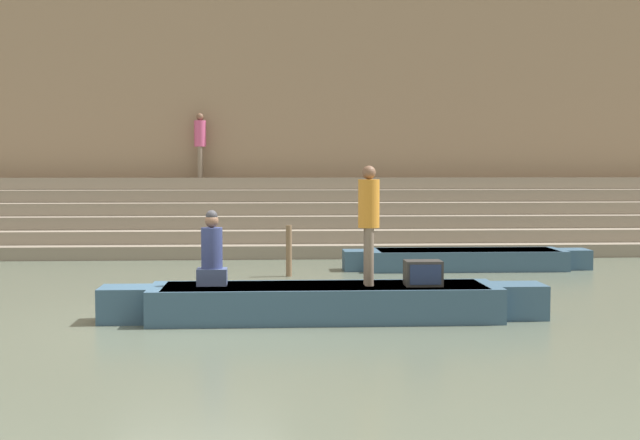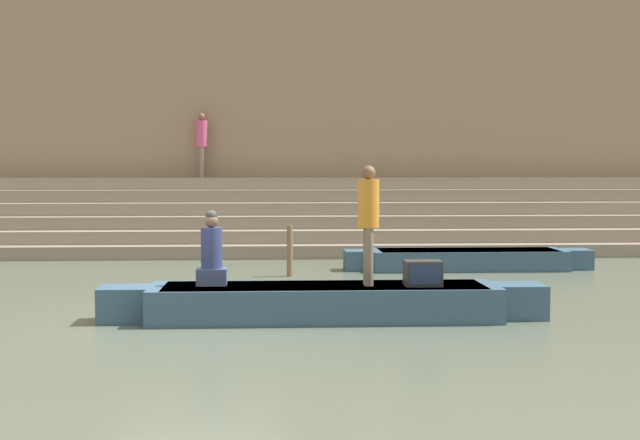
{
  "view_description": "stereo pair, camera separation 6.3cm",
  "coord_description": "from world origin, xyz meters",
  "px_view_note": "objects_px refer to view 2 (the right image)",
  "views": [
    {
      "loc": [
        1.08,
        -13.17,
        2.28
      ],
      "look_at": [
        1.9,
        1.15,
        1.42
      ],
      "focal_mm": 50.0,
      "sensor_mm": 36.0,
      "label": 1
    },
    {
      "loc": [
        1.14,
        -13.17,
        2.28
      ],
      "look_at": [
        1.9,
        1.15,
        1.42
      ],
      "focal_mm": 50.0,
      "sensor_mm": 36.0,
      "label": 2
    }
  ],
  "objects_px": {
    "person_on_steps": "(202,140)",
    "rowboat_main": "(324,301)",
    "mooring_post": "(290,251)",
    "person_standing": "(368,216)",
    "moored_boat_shore": "(468,259)",
    "tv_set": "(423,273)",
    "person_rowing": "(212,254)"
  },
  "relations": [
    {
      "from": "person_on_steps",
      "to": "rowboat_main",
      "type": "bearing_deg",
      "value": -59.59
    },
    {
      "from": "rowboat_main",
      "to": "mooring_post",
      "type": "xyz_separation_m",
      "value": [
        -0.41,
        5.26,
        0.26
      ]
    },
    {
      "from": "mooring_post",
      "to": "person_on_steps",
      "type": "xyz_separation_m",
      "value": [
        -2.31,
        6.62,
        2.47
      ]
    },
    {
      "from": "person_standing",
      "to": "rowboat_main",
      "type": "bearing_deg",
      "value": -170.67
    },
    {
      "from": "rowboat_main",
      "to": "person_on_steps",
      "type": "xyz_separation_m",
      "value": [
        -2.72,
        11.88,
        2.73
      ]
    },
    {
      "from": "person_standing",
      "to": "moored_boat_shore",
      "type": "bearing_deg",
      "value": 77.1
    },
    {
      "from": "rowboat_main",
      "to": "tv_set",
      "type": "bearing_deg",
      "value": -5.6
    },
    {
      "from": "rowboat_main",
      "to": "mooring_post",
      "type": "height_order",
      "value": "mooring_post"
    },
    {
      "from": "person_standing",
      "to": "mooring_post",
      "type": "height_order",
      "value": "person_standing"
    },
    {
      "from": "moored_boat_shore",
      "to": "person_rowing",
      "type": "bearing_deg",
      "value": -130.92
    },
    {
      "from": "person_standing",
      "to": "moored_boat_shore",
      "type": "xyz_separation_m",
      "value": [
        2.89,
        6.3,
        -1.32
      ]
    },
    {
      "from": "rowboat_main",
      "to": "person_rowing",
      "type": "xyz_separation_m",
      "value": [
        -1.67,
        0.11,
        0.7
      ]
    },
    {
      "from": "person_rowing",
      "to": "tv_set",
      "type": "relative_size",
      "value": 2.06
    },
    {
      "from": "person_standing",
      "to": "tv_set",
      "type": "xyz_separation_m",
      "value": [
        0.8,
        -0.1,
        -0.85
      ]
    },
    {
      "from": "person_standing",
      "to": "person_on_steps",
      "type": "bearing_deg",
      "value": 117.61
    },
    {
      "from": "rowboat_main",
      "to": "person_rowing",
      "type": "bearing_deg",
      "value": 175.8
    },
    {
      "from": "tv_set",
      "to": "person_on_steps",
      "type": "relative_size",
      "value": 0.3
    },
    {
      "from": "rowboat_main",
      "to": "tv_set",
      "type": "relative_size",
      "value": 12.21
    },
    {
      "from": "person_rowing",
      "to": "person_on_steps",
      "type": "bearing_deg",
      "value": 95.38
    },
    {
      "from": "tv_set",
      "to": "mooring_post",
      "type": "bearing_deg",
      "value": 104.09
    },
    {
      "from": "moored_boat_shore",
      "to": "person_standing",
      "type": "bearing_deg",
      "value": -115.31
    },
    {
      "from": "person_on_steps",
      "to": "person_rowing",
      "type": "bearing_deg",
      "value": -67.39
    },
    {
      "from": "mooring_post",
      "to": "person_rowing",
      "type": "bearing_deg",
      "value": -103.76
    },
    {
      "from": "person_rowing",
      "to": "moored_boat_shore",
      "type": "distance_m",
      "value": 8.1
    },
    {
      "from": "tv_set",
      "to": "person_standing",
      "type": "bearing_deg",
      "value": 167.54
    },
    {
      "from": "moored_boat_shore",
      "to": "person_on_steps",
      "type": "distance_m",
      "value": 8.86
    },
    {
      "from": "tv_set",
      "to": "mooring_post",
      "type": "relative_size",
      "value": 0.51
    },
    {
      "from": "person_rowing",
      "to": "mooring_post",
      "type": "bearing_deg",
      "value": 76.5
    },
    {
      "from": "person_rowing",
      "to": "person_on_steps",
      "type": "height_order",
      "value": "person_on_steps"
    },
    {
      "from": "rowboat_main",
      "to": "mooring_post",
      "type": "bearing_deg",
      "value": 94.09
    },
    {
      "from": "person_on_steps",
      "to": "mooring_post",
      "type": "bearing_deg",
      "value": -53.25
    },
    {
      "from": "person_standing",
      "to": "person_rowing",
      "type": "height_order",
      "value": "person_standing"
    }
  ]
}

